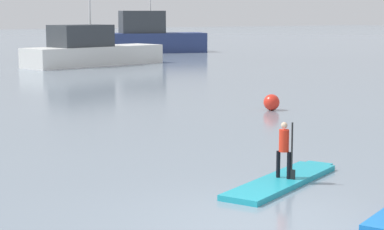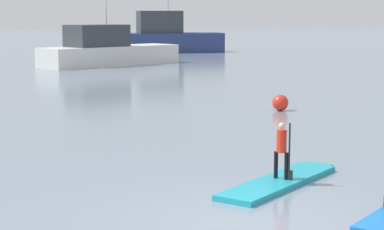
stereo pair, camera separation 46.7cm
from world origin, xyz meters
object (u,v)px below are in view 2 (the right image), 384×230
(paddler_child_solo, at_px, (282,148))
(motor_boat_small_navy, at_px, (166,37))
(fishing_boat_green_midground, at_px, (107,50))
(paddleboard_near, at_px, (281,181))
(mooring_buoy_mid, at_px, (280,103))

(paddler_child_solo, xyz_separation_m, motor_boat_small_navy, (18.12, 38.94, 0.52))
(fishing_boat_green_midground, bearing_deg, motor_boat_small_navy, 47.83)
(paddleboard_near, xyz_separation_m, mooring_buoy_mid, (5.87, 7.84, 0.21))
(paddleboard_near, distance_m, mooring_buoy_mid, 9.80)
(motor_boat_small_navy, bearing_deg, mooring_buoy_mid, -111.52)
(fishing_boat_green_midground, bearing_deg, paddler_child_solo, -107.05)
(paddler_child_solo, distance_m, motor_boat_small_navy, 42.95)
(motor_boat_small_navy, distance_m, mooring_buoy_mid, 33.43)
(paddleboard_near, relative_size, paddler_child_solo, 3.23)
(paddleboard_near, distance_m, motor_boat_small_navy, 42.96)
(fishing_boat_green_midground, relative_size, motor_boat_small_navy, 1.02)
(motor_boat_small_navy, bearing_deg, fishing_boat_green_midground, -132.17)
(paddleboard_near, relative_size, fishing_boat_green_midground, 0.37)
(paddleboard_near, height_order, motor_boat_small_navy, motor_boat_small_navy)
(paddleboard_near, relative_size, mooring_buoy_mid, 6.54)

